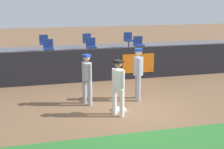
{
  "coord_description": "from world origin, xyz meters",
  "views": [
    {
      "loc": [
        -2.89,
        -9.36,
        3.68
      ],
      "look_at": [
        -0.19,
        1.09,
        1.0
      ],
      "focal_mm": 50.44,
      "sensor_mm": 36.0,
      "label": 1
    }
  ],
  "objects_px": {
    "player_fielder_home": "(118,84)",
    "seat_back_left": "(44,42)",
    "seat_front_center": "(91,46)",
    "seat_front_right": "(139,44)",
    "seat_front_left": "(48,47)",
    "player_runner_visitor": "(138,70)",
    "player_coach_visitor": "(87,76)",
    "first_base": "(120,110)",
    "seat_back_right": "(128,39)",
    "seat_back_center": "(87,41)"
  },
  "relations": [
    {
      "from": "player_fielder_home",
      "to": "seat_back_center",
      "type": "relative_size",
      "value": 2.13
    },
    {
      "from": "player_runner_visitor",
      "to": "seat_front_center",
      "type": "relative_size",
      "value": 2.25
    },
    {
      "from": "player_fielder_home",
      "to": "seat_front_left",
      "type": "bearing_deg",
      "value": 165.14
    },
    {
      "from": "player_runner_visitor",
      "to": "player_fielder_home",
      "type": "bearing_deg",
      "value": -29.01
    },
    {
      "from": "player_coach_visitor",
      "to": "seat_back_right",
      "type": "height_order",
      "value": "player_coach_visitor"
    },
    {
      "from": "seat_back_center",
      "to": "seat_front_center",
      "type": "xyz_separation_m",
      "value": [
        -0.13,
        -1.8,
        0.0
      ]
    },
    {
      "from": "seat_back_right",
      "to": "seat_front_left",
      "type": "bearing_deg",
      "value": -158.1
    },
    {
      "from": "seat_back_left",
      "to": "seat_front_right",
      "type": "height_order",
      "value": "same"
    },
    {
      "from": "seat_front_left",
      "to": "first_base",
      "type": "bearing_deg",
      "value": -70.17
    },
    {
      "from": "player_runner_visitor",
      "to": "seat_front_center",
      "type": "distance_m",
      "value": 4.5
    },
    {
      "from": "player_runner_visitor",
      "to": "player_coach_visitor",
      "type": "height_order",
      "value": "player_runner_visitor"
    },
    {
      "from": "seat_back_right",
      "to": "seat_back_left",
      "type": "height_order",
      "value": "same"
    },
    {
      "from": "player_fielder_home",
      "to": "player_runner_visitor",
      "type": "xyz_separation_m",
      "value": [
        1.12,
        1.35,
        0.06
      ]
    },
    {
      "from": "player_coach_visitor",
      "to": "seat_front_right",
      "type": "distance_m",
      "value": 5.63
    },
    {
      "from": "player_fielder_home",
      "to": "seat_back_left",
      "type": "height_order",
      "value": "player_fielder_home"
    },
    {
      "from": "seat_back_left",
      "to": "seat_front_left",
      "type": "bearing_deg",
      "value": -86.14
    },
    {
      "from": "first_base",
      "to": "seat_front_right",
      "type": "height_order",
      "value": "seat_front_right"
    },
    {
      "from": "seat_back_right",
      "to": "seat_back_center",
      "type": "xyz_separation_m",
      "value": [
        -2.32,
        -0.0,
        -0.0
      ]
    },
    {
      "from": "player_fielder_home",
      "to": "seat_front_left",
      "type": "distance_m",
      "value": 6.03
    },
    {
      "from": "first_base",
      "to": "seat_back_left",
      "type": "bearing_deg",
      "value": 106.02
    },
    {
      "from": "first_base",
      "to": "player_runner_visitor",
      "type": "relative_size",
      "value": 0.21
    },
    {
      "from": "player_coach_visitor",
      "to": "seat_front_left",
      "type": "relative_size",
      "value": 2.11
    },
    {
      "from": "player_coach_visitor",
      "to": "seat_back_center",
      "type": "distance_m",
      "value": 6.37
    },
    {
      "from": "seat_back_right",
      "to": "seat_front_center",
      "type": "bearing_deg",
      "value": -143.69
    },
    {
      "from": "seat_back_left",
      "to": "seat_front_center",
      "type": "relative_size",
      "value": 1.0
    },
    {
      "from": "player_fielder_home",
      "to": "seat_front_left",
      "type": "xyz_separation_m",
      "value": [
        -1.79,
        5.75,
        0.35
      ]
    },
    {
      "from": "seat_front_left",
      "to": "seat_back_left",
      "type": "height_order",
      "value": "same"
    },
    {
      "from": "seat_back_center",
      "to": "seat_front_left",
      "type": "distance_m",
      "value": 2.81
    },
    {
      "from": "seat_back_right",
      "to": "seat_back_center",
      "type": "height_order",
      "value": "same"
    },
    {
      "from": "seat_back_left",
      "to": "player_coach_visitor",
      "type": "bearing_deg",
      "value": -79.6
    },
    {
      "from": "player_runner_visitor",
      "to": "player_coach_visitor",
      "type": "bearing_deg",
      "value": -77.29
    },
    {
      "from": "player_fielder_home",
      "to": "seat_back_right",
      "type": "distance_m",
      "value": 8.02
    },
    {
      "from": "player_coach_visitor",
      "to": "seat_back_right",
      "type": "distance_m",
      "value": 7.16
    },
    {
      "from": "seat_front_left",
      "to": "seat_front_right",
      "type": "height_order",
      "value": "same"
    },
    {
      "from": "player_coach_visitor",
      "to": "seat_front_center",
      "type": "xyz_separation_m",
      "value": [
        1.0,
        4.46,
        0.35
      ]
    },
    {
      "from": "seat_back_left",
      "to": "player_runner_visitor",
      "type": "bearing_deg",
      "value": -63.94
    },
    {
      "from": "seat_back_center",
      "to": "seat_back_left",
      "type": "distance_m",
      "value": 2.28
    },
    {
      "from": "first_base",
      "to": "seat_front_right",
      "type": "relative_size",
      "value": 0.48
    },
    {
      "from": "player_runner_visitor",
      "to": "seat_front_center",
      "type": "xyz_separation_m",
      "value": [
        -0.88,
        4.4,
        0.29
      ]
    },
    {
      "from": "seat_back_left",
      "to": "seat_front_right",
      "type": "distance_m",
      "value": 4.91
    },
    {
      "from": "seat_back_center",
      "to": "seat_back_left",
      "type": "bearing_deg",
      "value": 180.0
    },
    {
      "from": "seat_front_center",
      "to": "seat_front_right",
      "type": "bearing_deg",
      "value": 0.0
    },
    {
      "from": "player_fielder_home",
      "to": "player_runner_visitor",
      "type": "height_order",
      "value": "player_runner_visitor"
    },
    {
      "from": "first_base",
      "to": "player_runner_visitor",
      "type": "distance_m",
      "value": 1.74
    },
    {
      "from": "seat_front_left",
      "to": "seat_front_right",
      "type": "bearing_deg",
      "value": 0.0
    },
    {
      "from": "first_base",
      "to": "seat_front_right",
      "type": "distance_m",
      "value": 6.09
    },
    {
      "from": "first_base",
      "to": "seat_back_left",
      "type": "xyz_separation_m",
      "value": [
        -2.06,
        7.18,
        1.34
      ]
    },
    {
      "from": "seat_front_left",
      "to": "seat_front_center",
      "type": "xyz_separation_m",
      "value": [
        2.03,
        -0.0,
        -0.0
      ]
    },
    {
      "from": "seat_front_center",
      "to": "player_coach_visitor",
      "type": "bearing_deg",
      "value": -102.64
    },
    {
      "from": "seat_back_left",
      "to": "player_fielder_home",
      "type": "bearing_deg",
      "value": -75.82
    }
  ]
}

